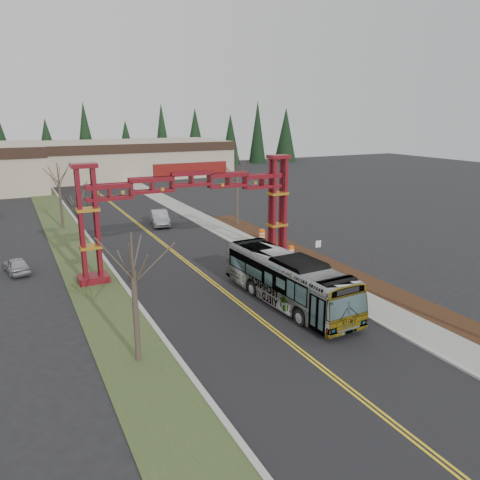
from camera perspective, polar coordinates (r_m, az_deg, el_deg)
ground at (r=24.34m, az=10.33°, el=-15.40°), size 200.00×200.00×0.00m
road at (r=45.21m, az=-8.89°, el=-0.81°), size 12.00×110.00×0.02m
lane_line_left at (r=45.18m, az=-9.04°, el=-0.81°), size 0.12×100.00×0.01m
lane_line_right at (r=45.24m, az=-8.75°, el=-0.78°), size 0.12×100.00×0.01m
curb_right at (r=47.33m, az=-1.80°, el=0.17°), size 0.30×110.00×0.15m
sidewalk_right at (r=47.94m, az=-0.23°, el=0.37°), size 2.60×110.00×0.14m
landscape_strip at (r=37.29m, az=13.77°, el=-4.45°), size 2.60×50.00×0.12m
grass_median at (r=43.59m, az=-18.94°, el=-2.03°), size 4.00×110.00×0.08m
curb_left at (r=43.83m, az=-16.56°, el=-1.69°), size 0.30×110.00×0.15m
gateway_arch at (r=37.43m, az=-5.93°, el=5.36°), size 18.20×1.60×8.90m
retail_building_east at (r=99.58m, az=-13.34°, el=9.64°), size 38.00×20.30×7.00m
conifer_treeline at (r=109.50m, az=-20.01°, el=11.17°), size 116.10×5.60×13.00m
transit_bus at (r=31.12m, az=5.81°, el=-4.85°), size 3.44×12.19×3.36m
silver_sedan at (r=54.17m, az=-9.76°, el=2.68°), size 2.57×5.24×1.65m
parked_car_near_a at (r=41.26m, az=-25.62°, el=-2.79°), size 2.21×3.98×1.28m
bare_tree_median_near at (r=23.36m, az=-12.90°, el=-3.78°), size 2.93×2.93×6.81m
bare_tree_median_mid at (r=40.13m, az=-19.02°, el=3.57°), size 3.03×3.03×6.84m
bare_tree_median_far at (r=54.20m, az=-21.24°, el=6.66°), size 2.93×2.93×7.24m
bare_tree_right_far at (r=52.38m, az=-0.35°, el=7.95°), size 3.21×3.21×7.90m
street_sign at (r=39.47m, az=9.50°, el=-0.91°), size 0.48×0.09×2.11m
barrel_south at (r=41.78m, az=6.26°, el=-1.37°), size 0.52×0.52×0.96m
barrel_mid at (r=43.09m, az=4.89°, el=-0.79°), size 0.55×0.55×1.01m
barrel_north at (r=47.08m, az=2.70°, el=0.66°), size 0.58×0.58×1.07m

